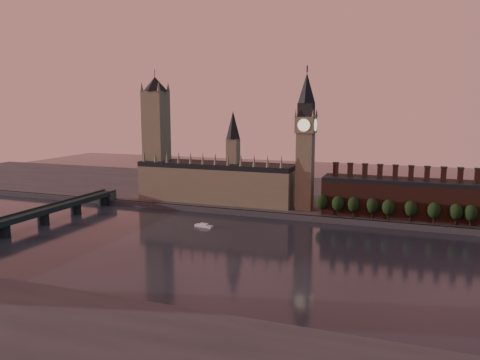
# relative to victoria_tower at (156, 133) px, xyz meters

# --- Properties ---
(ground) EXTENTS (900.00, 900.00, 0.00)m
(ground) POSITION_rel_victoria_tower_xyz_m (120.00, -115.00, -59.09)
(ground) COLOR black
(ground) RESTS_ON ground
(north_bank) EXTENTS (900.00, 182.00, 4.00)m
(north_bank) POSITION_rel_victoria_tower_xyz_m (120.00, 63.04, -57.09)
(north_bank) COLOR #49494E
(north_bank) RESTS_ON ground
(palace_of_westminster) EXTENTS (130.00, 30.30, 74.00)m
(palace_of_westminster) POSITION_rel_victoria_tower_xyz_m (55.59, -0.09, -37.46)
(palace_of_westminster) COLOR #7C7158
(palace_of_westminster) RESTS_ON north_bank
(victoria_tower) EXTENTS (24.00, 24.00, 108.00)m
(victoria_tower) POSITION_rel_victoria_tower_xyz_m (0.00, 0.00, 0.00)
(victoria_tower) COLOR #7C7158
(victoria_tower) RESTS_ON north_bank
(big_ben) EXTENTS (15.00, 15.00, 107.00)m
(big_ben) POSITION_rel_victoria_tower_xyz_m (130.00, -5.00, -2.26)
(big_ben) COLOR #7C7158
(big_ben) RESTS_ON north_bank
(chimney_block) EXTENTS (110.00, 25.00, 37.00)m
(chimney_block) POSITION_rel_victoria_tower_xyz_m (200.00, -5.00, -41.27)
(chimney_block) COLOR #4C261D
(chimney_block) RESTS_ON north_bank
(embankment_tree_0) EXTENTS (8.60, 8.60, 14.88)m
(embankment_tree_0) POSITION_rel_victoria_tower_xyz_m (146.21, -19.88, -45.62)
(embankment_tree_0) COLOR black
(embankment_tree_0) RESTS_ON north_bank
(embankment_tree_1) EXTENTS (8.60, 8.60, 14.88)m
(embankment_tree_1) POSITION_rel_victoria_tower_xyz_m (157.76, -20.89, -45.62)
(embankment_tree_1) COLOR black
(embankment_tree_1) RESTS_ON north_bank
(embankment_tree_2) EXTENTS (8.60, 8.60, 14.88)m
(embankment_tree_2) POSITION_rel_victoria_tower_xyz_m (168.37, -20.67, -45.62)
(embankment_tree_2) COLOR black
(embankment_tree_2) RESTS_ON north_bank
(embankment_tree_3) EXTENTS (8.60, 8.60, 14.88)m
(embankment_tree_3) POSITION_rel_victoria_tower_xyz_m (181.16, -19.93, -45.62)
(embankment_tree_3) COLOR black
(embankment_tree_3) RESTS_ON north_bank
(embankment_tree_4) EXTENTS (8.60, 8.60, 14.88)m
(embankment_tree_4) POSITION_rel_victoria_tower_xyz_m (192.00, -21.47, -45.62)
(embankment_tree_4) COLOR black
(embankment_tree_4) RESTS_ON north_bank
(embankment_tree_5) EXTENTS (8.60, 8.60, 14.88)m
(embankment_tree_5) POSITION_rel_victoria_tower_xyz_m (206.21, -20.68, -45.62)
(embankment_tree_5) COLOR black
(embankment_tree_5) RESTS_ON north_bank
(embankment_tree_6) EXTENTS (8.60, 8.60, 14.88)m
(embankment_tree_6) POSITION_rel_victoria_tower_xyz_m (220.88, -21.07, -45.62)
(embankment_tree_6) COLOR black
(embankment_tree_6) RESTS_ON north_bank
(embankment_tree_7) EXTENTS (8.60, 8.60, 14.88)m
(embankment_tree_7) POSITION_rel_victoria_tower_xyz_m (234.24, -20.56, -45.62)
(embankment_tree_7) COLOR black
(embankment_tree_7) RESTS_ON north_bank
(embankment_tree_8) EXTENTS (8.60, 8.60, 14.88)m
(embankment_tree_8) POSITION_rel_victoria_tower_xyz_m (242.88, -20.92, -45.62)
(embankment_tree_8) COLOR black
(embankment_tree_8) RESTS_ON north_bank
(westminster_bridge) EXTENTS (14.00, 200.00, 11.55)m
(westminster_bridge) POSITION_rel_victoria_tower_xyz_m (-35.00, -117.70, -51.65)
(westminster_bridge) COLOR #1E2E2A
(westminster_bridge) RESTS_ON ground
(river_boat) EXTENTS (13.51, 5.77, 2.62)m
(river_boat) POSITION_rel_victoria_tower_xyz_m (74.23, -66.83, -58.09)
(river_boat) COLOR silver
(river_boat) RESTS_ON ground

